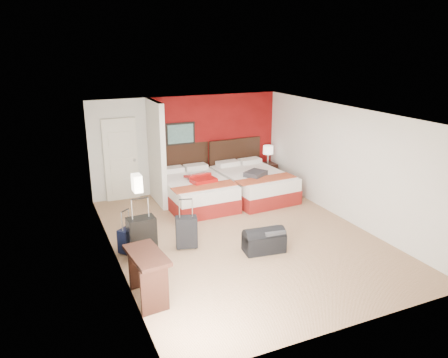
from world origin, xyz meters
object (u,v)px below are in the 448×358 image
suitcase_charcoal (186,233)px  desk (148,276)px  table_lamp (268,155)px  duffel_bag (264,242)px  suitcase_black (142,238)px  nightstand (267,174)px  bed_right (253,184)px  red_suitcase_open (200,178)px  suitcase_navy (127,241)px  bed_left (195,192)px

suitcase_charcoal → desk: size_ratio=0.65×
table_lamp → duffel_bag: table_lamp is taller
table_lamp → suitcase_black: table_lamp is taller
nightstand → suitcase_black: size_ratio=0.79×
nightstand → desk: size_ratio=0.64×
duffel_bag → table_lamp: bearing=66.8°
bed_right → suitcase_black: suitcase_black is taller
suitcase_charcoal → red_suitcase_open: bearing=77.2°
red_suitcase_open → nightstand: red_suitcase_open is taller
red_suitcase_open → suitcase_black: suitcase_black is taller
bed_right → table_lamp: 1.25m
table_lamp → desk: table_lamp is taller
nightstand → suitcase_navy: bearing=-149.5°
bed_left → nightstand: bearing=14.7°
bed_left → red_suitcase_open: red_suitcase_open is taller
table_lamp → duffel_bag: 4.19m
duffel_bag → suitcase_black: bearing=169.2°
nightstand → suitcase_navy: size_ratio=1.32×
bed_left → desk: bearing=-121.6°
red_suitcase_open → table_lamp: (2.29, 0.79, 0.16)m
bed_left → suitcase_charcoal: size_ratio=3.51×
nightstand → suitcase_black: suitcase_black is taller
bed_right → red_suitcase_open: 1.49m
red_suitcase_open → table_lamp: bearing=12.4°
red_suitcase_open → desk: bearing=-128.8°
suitcase_charcoal → desk: (-1.11, -1.42, 0.09)m
nightstand → suitcase_charcoal: bearing=-139.3°
suitcase_charcoal → duffel_bag: (1.28, -0.73, -0.11)m
bed_right → bed_left: bearing=173.7°
desk → suitcase_navy: bearing=83.2°
red_suitcase_open → suitcase_black: (-1.94, -2.09, -0.31)m
red_suitcase_open → bed_left: bearing=128.4°
nightstand → desk: (-4.48, -4.27, 0.09)m
table_lamp → duffel_bag: bearing=-120.2°
suitcase_navy → bed_left: bearing=4.4°
duffel_bag → desk: size_ratio=0.82×
suitcase_black → suitcase_charcoal: 0.87m
bed_left → bed_right: 1.55m
suitcase_charcoal → duffel_bag: 1.48m
red_suitcase_open → duffel_bag: red_suitcase_open is taller
suitcase_navy → desk: size_ratio=0.48×
suitcase_black → suitcase_navy: suitcase_black is taller
table_lamp → suitcase_navy: size_ratio=1.11×
suitcase_black → desk: size_ratio=0.80×
red_suitcase_open → desk: (-2.18, -3.48, -0.29)m
table_lamp → duffel_bag: size_ratio=0.65×
suitcase_black → suitcase_charcoal: (0.86, 0.04, -0.07)m
bed_left → desk: size_ratio=2.27×
red_suitcase_open → duffel_bag: size_ratio=1.04×
red_suitcase_open → nightstand: bearing=12.4°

